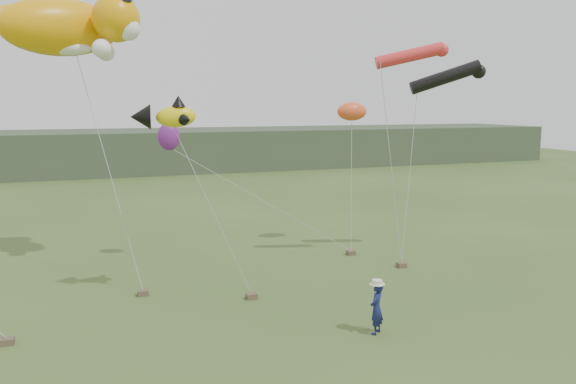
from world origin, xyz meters
name	(u,v)px	position (x,y,z in m)	size (l,w,h in m)	color
ground	(331,342)	(0.00, 0.00, 0.00)	(120.00, 120.00, 0.00)	#385123
headland	(117,152)	(-3.11, 44.69, 1.92)	(90.00, 13.00, 4.00)	#2D3D28
festival_attendant	(376,308)	(1.49, 0.12, 0.76)	(0.56, 0.36, 1.52)	#141C4E
sandbag_anchors	(251,285)	(-0.74, 5.37, 0.09)	(14.61, 5.52, 0.19)	brown
cat_kite	(73,26)	(-6.36, 10.26, 9.57)	(6.43, 4.15, 2.74)	#EB9D07
fish_kite	(163,116)	(-3.74, 5.13, 6.22)	(2.16, 1.44, 1.10)	yellow
tube_kites	(436,67)	(7.58, 6.49, 8.10)	(5.13, 2.17, 2.05)	black
misc_kites	(285,121)	(2.11, 9.71, 5.89)	(9.44, 0.83, 1.96)	#E95325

